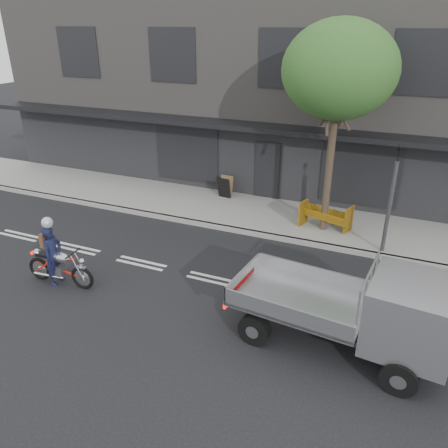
% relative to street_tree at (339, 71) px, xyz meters
% --- Properties ---
extents(ground, '(80.00, 80.00, 0.00)m').
position_rel_street_tree_xyz_m(ground, '(-2.20, -4.20, -5.28)').
color(ground, black).
rests_on(ground, ground).
extents(sidewalk, '(32.00, 3.20, 0.15)m').
position_rel_street_tree_xyz_m(sidewalk, '(-2.20, 0.50, -5.20)').
color(sidewalk, gray).
rests_on(sidewalk, ground).
extents(kerb, '(32.00, 0.20, 0.15)m').
position_rel_street_tree_xyz_m(kerb, '(-2.20, -1.10, -5.20)').
color(kerb, gray).
rests_on(kerb, ground).
extents(building_main, '(26.00, 10.00, 8.00)m').
position_rel_street_tree_xyz_m(building_main, '(-2.20, 7.10, -1.28)').
color(building_main, slate).
rests_on(building_main, ground).
extents(street_tree, '(3.40, 3.40, 6.74)m').
position_rel_street_tree_xyz_m(street_tree, '(0.00, 0.00, 0.00)').
color(street_tree, '#382B21').
rests_on(street_tree, ground).
extents(traffic_light_pole, '(0.12, 0.12, 3.50)m').
position_rel_street_tree_xyz_m(traffic_light_pole, '(2.00, -0.85, -3.63)').
color(traffic_light_pole, '#2D2D30').
rests_on(traffic_light_pole, ground).
extents(motorcycle, '(2.10, 0.61, 1.08)m').
position_rel_street_tree_xyz_m(motorcycle, '(-6.01, -5.98, -4.72)').
color(motorcycle, black).
rests_on(motorcycle, ground).
extents(rider, '(0.44, 0.64, 1.69)m').
position_rel_street_tree_xyz_m(rider, '(-6.16, -5.98, -4.43)').
color(rider, black).
rests_on(rider, ground).
extents(flatbed_ute, '(4.71, 2.30, 2.11)m').
position_rel_street_tree_xyz_m(flatbed_ute, '(2.36, -5.70, -4.07)').
color(flatbed_ute, black).
rests_on(flatbed_ute, ground).
extents(construction_barrier, '(1.77, 1.13, 0.92)m').
position_rel_street_tree_xyz_m(construction_barrier, '(0.04, -0.16, -4.67)').
color(construction_barrier, '#FFA70D').
rests_on(construction_barrier, sidewalk).
extents(sandwich_board, '(0.57, 0.41, 0.84)m').
position_rel_street_tree_xyz_m(sandwich_board, '(-4.23, 1.33, -4.71)').
color(sandwich_board, black).
rests_on(sandwich_board, sidewalk).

